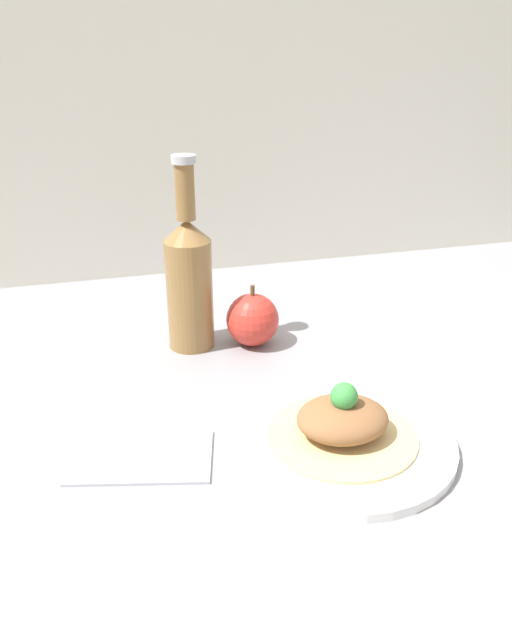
{
  "coord_description": "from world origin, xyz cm",
  "views": [
    {
      "loc": [
        -24.53,
        -77.34,
        46.83
      ],
      "look_at": [
        -3.34,
        -0.67,
        10.95
      ],
      "focal_mm": 35.0,
      "sensor_mm": 36.0,
      "label": 1
    }
  ],
  "objects_px": {
    "plated_food": "(342,421)",
    "cider_bottle": "(189,278)",
    "plate": "(341,439)",
    "apple": "(254,320)"
  },
  "relations": [
    {
      "from": "plate",
      "to": "apple",
      "type": "relative_size",
      "value": 2.72
    },
    {
      "from": "plated_food",
      "to": "cider_bottle",
      "type": "xyz_separation_m",
      "value": [
        -0.13,
        0.33,
        0.08
      ]
    },
    {
      "from": "plate",
      "to": "apple",
      "type": "xyz_separation_m",
      "value": [
        -0.03,
        0.31,
        0.04
      ]
    },
    {
      "from": "plate",
      "to": "cider_bottle",
      "type": "bearing_deg",
      "value": 111.73
    },
    {
      "from": "plate",
      "to": "plated_food",
      "type": "relative_size",
      "value": 1.5
    },
    {
      "from": "plate",
      "to": "apple",
      "type": "bearing_deg",
      "value": 95.62
    },
    {
      "from": "plate",
      "to": "cider_bottle",
      "type": "height_order",
      "value": "cider_bottle"
    },
    {
      "from": "plate",
      "to": "plated_food",
      "type": "distance_m",
      "value": 0.03
    },
    {
      "from": "cider_bottle",
      "to": "plated_food",
      "type": "bearing_deg",
      "value": -68.27
    },
    {
      "from": "apple",
      "to": "plate",
      "type": "bearing_deg",
      "value": -84.38
    }
  ]
}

